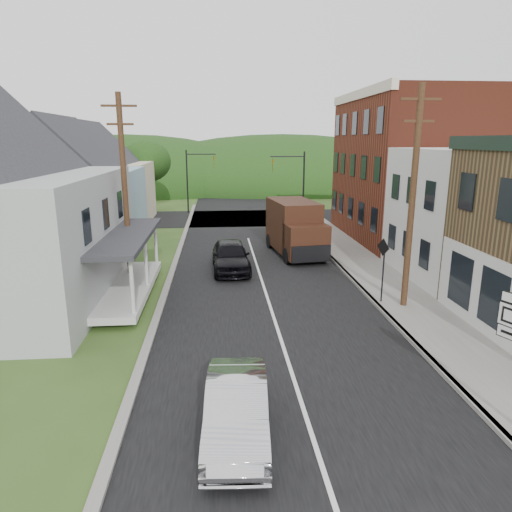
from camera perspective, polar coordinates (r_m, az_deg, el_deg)
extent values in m
plane|color=#2D4719|center=(15.81, 3.52, -11.60)|extent=(120.00, 120.00, 0.00)
cube|color=black|center=(25.12, 0.24, -1.64)|extent=(9.00, 90.00, 0.02)
cube|color=black|center=(41.69, -1.83, 4.77)|extent=(60.00, 9.00, 0.02)
cube|color=slate|center=(24.46, 14.59, -2.38)|extent=(2.80, 55.00, 0.15)
cube|color=slate|center=(24.04, 11.55, -2.48)|extent=(0.20, 55.00, 0.15)
cube|color=slate|center=(23.23, -10.83, -3.08)|extent=(0.30, 55.00, 0.12)
cube|color=silver|center=(25.67, 26.90, 4.59)|extent=(8.00, 7.00, 6.50)
cube|color=maroon|center=(33.90, 18.85, 10.34)|extent=(8.00, 12.00, 10.00)
cube|color=#91B2C6|center=(32.60, -20.66, 5.63)|extent=(7.00, 8.00, 5.00)
cube|color=beige|center=(41.37, -18.04, 7.51)|extent=(7.00, 8.00, 5.00)
cylinder|color=#472D19|center=(19.34, 18.93, 6.41)|extent=(0.26, 0.26, 9.00)
cube|color=#472D19|center=(19.25, 19.90, 17.97)|extent=(1.60, 0.10, 0.10)
cube|color=#472D19|center=(19.21, 19.70, 15.60)|extent=(1.20, 0.10, 0.10)
cylinder|color=#472D19|center=(22.62, -16.06, 7.66)|extent=(0.26, 0.26, 9.00)
cube|color=#472D19|center=(22.54, -16.77, 17.55)|extent=(1.60, 0.10, 0.10)
cube|color=#472D19|center=(22.50, -16.62, 15.52)|extent=(1.20, 0.10, 0.10)
cylinder|color=black|center=(38.43, 5.96, 8.41)|extent=(0.14, 0.14, 6.00)
cylinder|color=black|center=(38.02, 3.94, 12.31)|extent=(2.80, 0.10, 0.10)
imported|color=olive|center=(37.89, 2.09, 11.27)|extent=(0.16, 0.20, 1.00)
cylinder|color=black|center=(44.82, -8.59, 9.16)|extent=(0.14, 0.14, 6.00)
cylinder|color=black|center=(44.60, -6.88, 12.54)|extent=(2.80, 0.10, 0.10)
imported|color=olive|center=(44.61, -5.28, 11.68)|extent=(0.16, 0.20, 1.00)
cylinder|color=#382616|center=(46.83, -13.36, 7.87)|extent=(0.36, 0.36, 3.92)
ellipsoid|color=#123710|center=(46.61, -13.57, 11.46)|extent=(4.80, 4.80, 4.08)
ellipsoid|color=#123710|center=(69.44, -3.08, 8.58)|extent=(90.00, 30.00, 16.00)
imported|color=silver|center=(11.44, -2.43, -18.61)|extent=(1.68, 4.24, 1.37)
imported|color=black|center=(24.63, -3.19, -0.01)|extent=(2.09, 4.87, 1.64)
cube|color=#32180D|center=(28.52, 4.63, 3.95)|extent=(2.94, 4.79, 2.98)
cube|color=#32180D|center=(26.13, 6.31, 1.81)|extent=(2.56, 1.94, 1.95)
cube|color=black|center=(26.16, 6.22, 3.66)|extent=(2.30, 1.51, 0.05)
cube|color=black|center=(25.45, 6.91, 0.26)|extent=(2.26, 0.45, 0.92)
cylinder|color=black|center=(26.10, 3.95, -0.01)|extent=(0.41, 0.95, 0.92)
cylinder|color=black|center=(26.77, 8.38, 0.24)|extent=(0.41, 0.95, 0.92)
cylinder|color=black|center=(29.96, 1.74, 1.89)|extent=(0.41, 0.95, 0.92)
cylinder|color=black|center=(30.55, 5.67, 2.07)|extent=(0.41, 0.95, 0.92)
cube|color=silver|center=(12.39, 29.19, -6.56)|extent=(0.24, 0.54, 0.53)
cube|color=silver|center=(12.53, 28.95, -8.40)|extent=(0.22, 0.49, 0.27)
cylinder|color=black|center=(20.09, 15.59, -1.95)|extent=(0.08, 0.08, 2.62)
cube|color=black|center=(19.80, 15.61, 1.07)|extent=(0.26, 0.73, 0.77)
cube|color=yellow|center=(19.80, 15.66, 1.07)|extent=(0.25, 0.66, 0.69)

